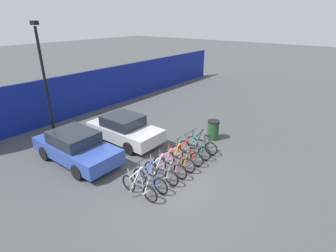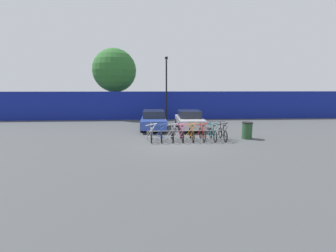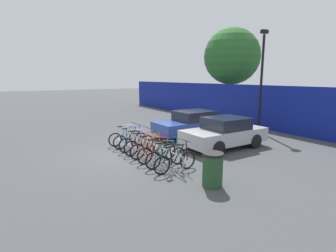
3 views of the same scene
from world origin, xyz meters
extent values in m
plane|color=#424447|center=(0.00, 0.00, 0.00)|extent=(120.00, 120.00, 0.00)
cube|color=navy|center=(0.00, 9.50, 1.36)|extent=(36.00, 0.16, 2.72)
cylinder|color=gray|center=(0.78, 0.68, 0.55)|extent=(4.77, 0.04, 0.04)
cylinder|color=gray|center=(-1.61, 0.68, 0.28)|extent=(0.04, 0.04, 0.55)
cylinder|color=gray|center=(3.16, 0.68, 0.28)|extent=(0.04, 0.04, 0.55)
torus|color=black|center=(-1.36, 0.00, 0.33)|extent=(0.06, 0.66, 0.66)
torus|color=black|center=(-1.36, 1.05, 0.33)|extent=(0.06, 0.66, 0.66)
cylinder|color=silver|center=(-1.36, 0.68, 0.65)|extent=(0.60, 0.04, 0.76)
cylinder|color=silver|center=(-1.36, 0.63, 0.96)|extent=(0.68, 0.04, 0.16)
cylinder|color=silver|center=(-1.36, 0.35, 0.59)|extent=(0.14, 0.04, 0.63)
cylinder|color=silver|center=(-1.36, 0.15, 0.61)|extent=(0.32, 0.03, 0.58)
cylinder|color=silver|center=(-1.36, 0.20, 0.31)|extent=(0.40, 0.03, 0.08)
cylinder|color=silver|center=(-1.36, 1.01, 0.68)|extent=(0.12, 0.04, 0.69)
cylinder|color=black|center=(-1.36, 0.97, 1.04)|extent=(0.52, 0.03, 0.03)
cube|color=black|center=(-1.36, 0.25, 0.93)|extent=(0.10, 0.22, 0.05)
torus|color=black|center=(-0.78, 0.00, 0.33)|extent=(0.06, 0.66, 0.66)
torus|color=black|center=(-0.78, 1.05, 0.33)|extent=(0.06, 0.66, 0.66)
cylinder|color=#284CB7|center=(-0.78, 0.68, 0.65)|extent=(0.60, 0.04, 0.76)
cylinder|color=#284CB7|center=(-0.78, 0.63, 0.96)|extent=(0.68, 0.04, 0.16)
cylinder|color=#284CB7|center=(-0.78, 0.35, 0.59)|extent=(0.14, 0.04, 0.63)
cylinder|color=#284CB7|center=(-0.78, 0.15, 0.61)|extent=(0.32, 0.03, 0.58)
cylinder|color=#284CB7|center=(-0.78, 0.20, 0.31)|extent=(0.40, 0.03, 0.08)
cylinder|color=#284CB7|center=(-0.78, 1.01, 0.68)|extent=(0.12, 0.04, 0.69)
cylinder|color=black|center=(-0.78, 0.97, 1.04)|extent=(0.52, 0.03, 0.03)
cube|color=black|center=(-0.78, 0.25, 0.93)|extent=(0.10, 0.22, 0.05)
torus|color=black|center=(-0.13, 0.00, 0.33)|extent=(0.06, 0.66, 0.66)
torus|color=black|center=(-0.13, 1.05, 0.33)|extent=(0.06, 0.66, 0.66)
cylinder|color=#B7B7BC|center=(-0.13, 0.68, 0.65)|extent=(0.60, 0.04, 0.76)
cylinder|color=#B7B7BC|center=(-0.13, 0.63, 0.96)|extent=(0.68, 0.04, 0.16)
cylinder|color=#B7B7BC|center=(-0.13, 0.35, 0.59)|extent=(0.14, 0.04, 0.63)
cylinder|color=#B7B7BC|center=(-0.13, 0.15, 0.61)|extent=(0.32, 0.03, 0.58)
cylinder|color=#B7B7BC|center=(-0.13, 0.20, 0.31)|extent=(0.40, 0.03, 0.08)
cylinder|color=#B7B7BC|center=(-0.13, 1.01, 0.68)|extent=(0.12, 0.04, 0.69)
cylinder|color=black|center=(-0.13, 0.97, 1.04)|extent=(0.52, 0.03, 0.03)
cube|color=black|center=(-0.13, 0.25, 0.93)|extent=(0.10, 0.22, 0.05)
torus|color=black|center=(0.43, 0.00, 0.33)|extent=(0.06, 0.66, 0.66)
torus|color=black|center=(0.43, 1.05, 0.33)|extent=(0.06, 0.66, 0.66)
cylinder|color=#E55993|center=(0.43, 0.68, 0.65)|extent=(0.60, 0.04, 0.76)
cylinder|color=#E55993|center=(0.43, 0.63, 0.96)|extent=(0.68, 0.04, 0.16)
cylinder|color=#E55993|center=(0.43, 0.35, 0.59)|extent=(0.14, 0.04, 0.63)
cylinder|color=#E55993|center=(0.43, 0.15, 0.61)|extent=(0.32, 0.03, 0.58)
cylinder|color=#E55993|center=(0.43, 0.20, 0.31)|extent=(0.40, 0.03, 0.08)
cylinder|color=#E55993|center=(0.43, 1.01, 0.68)|extent=(0.12, 0.04, 0.69)
cylinder|color=black|center=(0.43, 0.97, 1.04)|extent=(0.52, 0.03, 0.03)
cube|color=black|center=(0.43, 0.25, 0.93)|extent=(0.10, 0.22, 0.05)
torus|color=black|center=(1.03, 0.00, 0.33)|extent=(0.06, 0.66, 0.66)
torus|color=black|center=(1.03, 1.05, 0.33)|extent=(0.06, 0.66, 0.66)
cylinder|color=orange|center=(1.03, 0.68, 0.65)|extent=(0.60, 0.04, 0.76)
cylinder|color=orange|center=(1.03, 0.63, 0.96)|extent=(0.68, 0.04, 0.16)
cylinder|color=orange|center=(1.03, 0.35, 0.59)|extent=(0.14, 0.04, 0.63)
cylinder|color=orange|center=(1.03, 0.15, 0.61)|extent=(0.32, 0.03, 0.58)
cylinder|color=orange|center=(1.03, 0.20, 0.31)|extent=(0.40, 0.03, 0.08)
cylinder|color=orange|center=(1.03, 1.01, 0.68)|extent=(0.12, 0.04, 0.69)
cylinder|color=black|center=(1.03, 0.97, 1.04)|extent=(0.52, 0.03, 0.03)
cube|color=black|center=(1.03, 0.25, 0.93)|extent=(0.10, 0.22, 0.05)
torus|color=black|center=(1.66, 0.00, 0.33)|extent=(0.06, 0.66, 0.66)
torus|color=black|center=(1.66, 1.05, 0.33)|extent=(0.06, 0.66, 0.66)
cylinder|color=red|center=(1.66, 0.68, 0.65)|extent=(0.60, 0.04, 0.76)
cylinder|color=red|center=(1.66, 0.63, 0.96)|extent=(0.68, 0.04, 0.16)
cylinder|color=red|center=(1.66, 0.35, 0.59)|extent=(0.14, 0.04, 0.63)
cylinder|color=red|center=(1.66, 0.15, 0.61)|extent=(0.32, 0.03, 0.58)
cylinder|color=red|center=(1.66, 0.20, 0.31)|extent=(0.40, 0.03, 0.08)
cylinder|color=red|center=(1.66, 1.01, 0.68)|extent=(0.12, 0.04, 0.69)
cylinder|color=black|center=(1.66, 0.97, 1.04)|extent=(0.52, 0.03, 0.03)
cube|color=black|center=(1.66, 0.25, 0.93)|extent=(0.10, 0.22, 0.05)
torus|color=black|center=(2.31, 0.00, 0.33)|extent=(0.06, 0.66, 0.66)
torus|color=black|center=(2.31, 1.05, 0.33)|extent=(0.06, 0.66, 0.66)
cylinder|color=#197A7F|center=(2.31, 0.68, 0.65)|extent=(0.60, 0.04, 0.76)
cylinder|color=#197A7F|center=(2.31, 0.63, 0.96)|extent=(0.68, 0.04, 0.16)
cylinder|color=#197A7F|center=(2.31, 0.35, 0.59)|extent=(0.14, 0.04, 0.63)
cylinder|color=#197A7F|center=(2.31, 0.15, 0.61)|extent=(0.32, 0.03, 0.58)
cylinder|color=#197A7F|center=(2.31, 0.20, 0.31)|extent=(0.40, 0.03, 0.08)
cylinder|color=#197A7F|center=(2.31, 1.01, 0.68)|extent=(0.12, 0.04, 0.69)
cylinder|color=black|center=(2.31, 0.97, 1.04)|extent=(0.52, 0.03, 0.03)
cube|color=black|center=(2.31, 0.25, 0.93)|extent=(0.10, 0.22, 0.05)
torus|color=black|center=(2.91, 0.00, 0.33)|extent=(0.06, 0.66, 0.66)
torus|color=black|center=(2.91, 1.05, 0.33)|extent=(0.06, 0.66, 0.66)
cylinder|color=black|center=(2.91, 0.68, 0.65)|extent=(0.60, 0.04, 0.76)
cylinder|color=black|center=(2.91, 0.63, 0.96)|extent=(0.68, 0.04, 0.16)
cylinder|color=black|center=(2.91, 0.35, 0.59)|extent=(0.14, 0.04, 0.63)
cylinder|color=black|center=(2.91, 0.15, 0.61)|extent=(0.32, 0.03, 0.58)
cylinder|color=black|center=(2.91, 0.20, 0.31)|extent=(0.40, 0.03, 0.08)
cylinder|color=black|center=(2.91, 1.01, 0.68)|extent=(0.12, 0.04, 0.69)
cylinder|color=black|center=(2.91, 0.97, 1.04)|extent=(0.52, 0.03, 0.03)
cube|color=black|center=(2.91, 0.25, 0.93)|extent=(0.10, 0.22, 0.05)
cube|color=#2D479E|center=(-1.23, 4.44, 0.57)|extent=(1.80, 4.29, 0.62)
cube|color=#1E232D|center=(-1.23, 4.55, 1.14)|extent=(1.58, 1.97, 0.52)
cylinder|color=black|center=(-2.08, 5.69, 0.32)|extent=(0.20, 0.64, 0.64)
cylinder|color=black|center=(-0.37, 5.69, 0.32)|extent=(0.20, 0.64, 0.64)
cylinder|color=black|center=(-2.08, 3.20, 0.32)|extent=(0.20, 0.64, 0.64)
cylinder|color=black|center=(-0.37, 3.20, 0.32)|extent=(0.20, 0.64, 0.64)
cube|color=#B7B7BC|center=(1.46, 4.21, 0.57)|extent=(1.80, 3.97, 0.62)
cube|color=#1E232D|center=(1.46, 4.31, 1.14)|extent=(1.58, 1.82, 0.52)
cylinder|color=black|center=(0.60, 5.36, 0.32)|extent=(0.20, 0.64, 0.64)
cylinder|color=black|center=(2.31, 5.36, 0.32)|extent=(0.20, 0.64, 0.64)
cylinder|color=black|center=(0.60, 3.06, 0.32)|extent=(0.20, 0.64, 0.64)
cylinder|color=black|center=(2.31, 3.06, 0.32)|extent=(0.20, 0.64, 0.64)
cylinder|color=black|center=(-0.05, 8.50, 2.78)|extent=(0.14, 0.14, 5.57)
cube|color=black|center=(-0.05, 8.50, 5.72)|extent=(0.24, 0.44, 0.20)
cylinder|color=#234728|center=(4.50, 0.79, 0.47)|extent=(0.60, 0.60, 0.95)
cylinder|color=black|center=(4.50, 0.79, 0.99)|extent=(0.63, 0.63, 0.08)
cylinder|color=brown|center=(-5.19, 11.30, 1.59)|extent=(0.53, 0.53, 3.17)
sphere|color=#286028|center=(-5.19, 11.30, 4.82)|extent=(4.38, 4.38, 4.38)
camera|label=1|loc=(-6.84, -5.06, 6.01)|focal=28.00mm
camera|label=2|loc=(-1.15, -12.42, 3.12)|focal=24.00mm
camera|label=3|loc=(10.04, -4.27, 3.21)|focal=28.00mm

